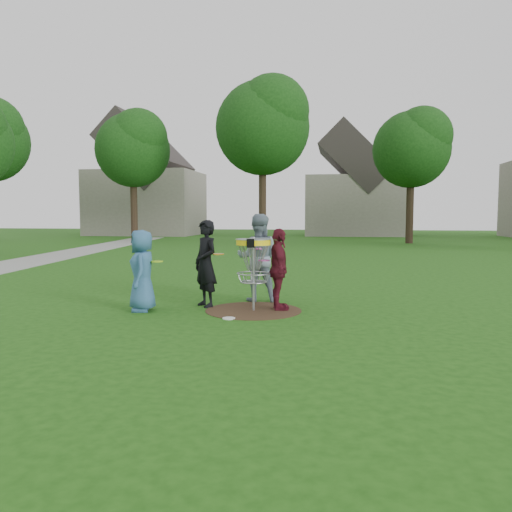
# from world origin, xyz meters

# --- Properties ---
(ground) EXTENTS (100.00, 100.00, 0.00)m
(ground) POSITION_xyz_m (0.00, 0.00, 0.00)
(ground) COLOR #19470F
(ground) RESTS_ON ground
(dirt_patch) EXTENTS (1.80, 1.80, 0.01)m
(dirt_patch) POSITION_xyz_m (0.00, 0.00, 0.00)
(dirt_patch) COLOR #47331E
(dirt_patch) RESTS_ON ground
(concrete_path) EXTENTS (7.75, 39.92, 0.02)m
(concrete_path) POSITION_xyz_m (-10.00, 8.00, 0.01)
(concrete_path) COLOR #9E9E99
(concrete_path) RESTS_ON ground
(player_blue) EXTENTS (0.68, 0.85, 1.51)m
(player_blue) POSITION_xyz_m (-2.04, -0.35, 0.75)
(player_blue) COLOR #305E86
(player_blue) RESTS_ON ground
(player_black) EXTENTS (0.72, 0.72, 1.69)m
(player_black) POSITION_xyz_m (-0.98, 0.27, 0.84)
(player_black) COLOR black
(player_black) RESTS_ON ground
(player_grey) EXTENTS (0.93, 0.75, 1.81)m
(player_grey) POSITION_xyz_m (-0.08, 1.06, 0.90)
(player_grey) COLOR gray
(player_grey) RESTS_ON ground
(player_maroon) EXTENTS (0.56, 0.96, 1.53)m
(player_maroon) POSITION_xyz_m (0.45, 0.16, 0.77)
(player_maroon) COLOR #591421
(player_maroon) RESTS_ON ground
(disc_on_grass) EXTENTS (0.22, 0.22, 0.02)m
(disc_on_grass) POSITION_xyz_m (-0.30, -0.80, 0.01)
(disc_on_grass) COLOR silver
(disc_on_grass) RESTS_ON ground
(disc_golf_basket) EXTENTS (0.66, 0.67, 1.38)m
(disc_golf_basket) POSITION_xyz_m (0.00, -0.00, 1.02)
(disc_golf_basket) COLOR #9EA0A5
(disc_golf_basket) RESTS_ON ground
(held_discs) EXTENTS (2.17, 1.30, 0.20)m
(held_discs) POSITION_xyz_m (-0.59, 0.19, 1.00)
(held_discs) COLOR #A7E419
(held_discs) RESTS_ON ground
(tree_row) EXTENTS (51.20, 17.42, 9.90)m
(tree_row) POSITION_xyz_m (0.44, 20.67, 6.21)
(tree_row) COLOR #38281C
(tree_row) RESTS_ON ground
(house_row) EXTENTS (44.50, 10.65, 11.62)m
(house_row) POSITION_xyz_m (4.78, 33.07, 4.14)
(house_row) COLOR gray
(house_row) RESTS_ON ground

